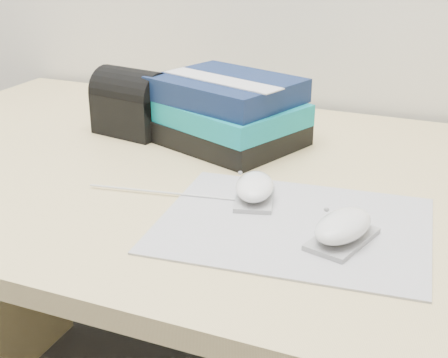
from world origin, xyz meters
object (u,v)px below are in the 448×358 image
at_px(desk, 301,291).
at_px(pouch, 132,102).
at_px(mouse_front, 343,228).
at_px(book_stack, 227,111).
at_px(mouse_rear, 255,188).

bearing_deg(desk, pouch, 172.37).
xyz_separation_m(mouse_front, pouch, (-0.46, 0.28, 0.04)).
bearing_deg(pouch, book_stack, 4.85).
relative_size(mouse_rear, book_stack, 0.36).
relative_size(desk, mouse_front, 14.22).
relative_size(desk, mouse_rear, 14.92).
bearing_deg(desk, mouse_rear, -102.70).
bearing_deg(book_stack, mouse_rear, -58.80).
relative_size(mouse_rear, mouse_front, 0.95).
height_order(desk, pouch, pouch).
height_order(mouse_rear, book_stack, book_stack).
bearing_deg(mouse_rear, pouch, 147.33).
height_order(desk, mouse_front, mouse_front).
bearing_deg(book_stack, pouch, -175.15).
height_order(desk, mouse_rear, mouse_rear).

